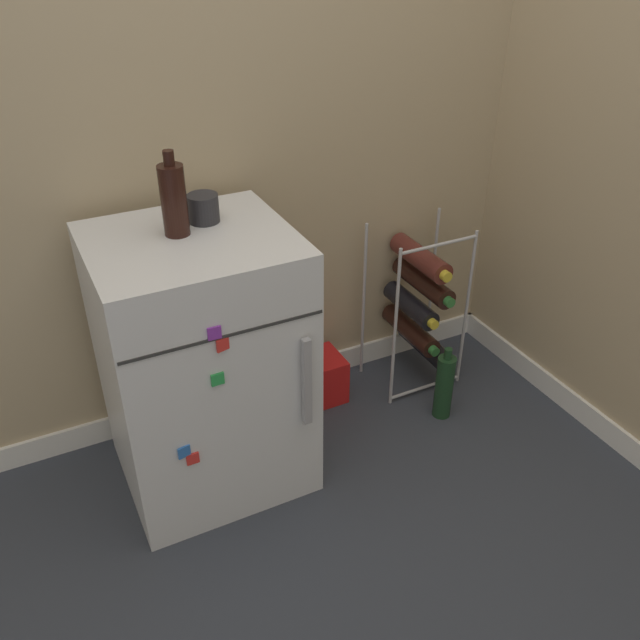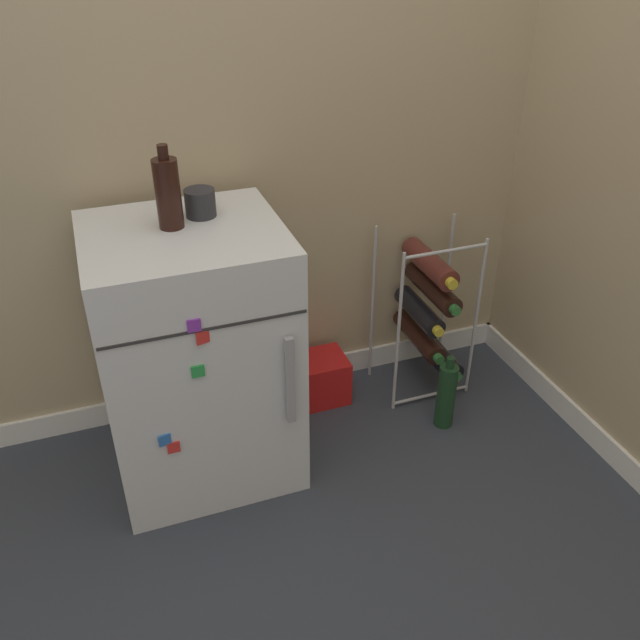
% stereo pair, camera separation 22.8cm
% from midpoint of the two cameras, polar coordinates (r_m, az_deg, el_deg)
% --- Properties ---
extents(ground_plane, '(14.00, 14.00, 0.00)m').
position_cam_midpoint_polar(ground_plane, '(2.26, 4.37, -14.50)').
color(ground_plane, '#333842').
extents(wall_back, '(6.87, 0.07, 2.50)m').
position_cam_midpoint_polar(wall_back, '(2.19, -1.46, 21.58)').
color(wall_back, tan).
rests_on(wall_back, ground_plane).
extents(mini_fridge, '(0.57, 0.54, 0.85)m').
position_cam_midpoint_polar(mini_fridge, '(2.12, -7.36, -3.14)').
color(mini_fridge, silver).
rests_on(mini_fridge, ground_plane).
extents(wine_rack, '(0.33, 0.33, 0.65)m').
position_cam_midpoint_polar(wine_rack, '(2.57, 11.62, 0.61)').
color(wine_rack, '#B2B2B7').
rests_on(wine_rack, ground_plane).
extents(soda_box, '(0.23, 0.17, 0.18)m').
position_cam_midpoint_polar(soda_box, '(2.57, 2.19, -5.09)').
color(soda_box, red).
rests_on(soda_box, ground_plane).
extents(fridge_top_cup, '(0.09, 0.09, 0.08)m').
position_cam_midpoint_polar(fridge_top_cup, '(1.98, -6.80, 9.69)').
color(fridge_top_cup, '#28282D').
rests_on(fridge_top_cup, mini_fridge).
extents(fridge_top_bottle, '(0.07, 0.07, 0.24)m').
position_cam_midpoint_polar(fridge_top_bottle, '(1.90, -9.32, 10.46)').
color(fridge_top_bottle, black).
rests_on(fridge_top_bottle, mini_fridge).
extents(loose_bottle_floor, '(0.07, 0.07, 0.29)m').
position_cam_midpoint_polar(loose_bottle_floor, '(2.48, 13.20, -6.28)').
color(loose_bottle_floor, '#19381E').
rests_on(loose_bottle_floor, ground_plane).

